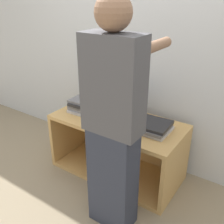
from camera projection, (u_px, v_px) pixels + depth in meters
ground_plane at (100, 187)px, 2.49m from camera, size 12.00×12.00×0.00m
wall_back at (141, 48)px, 2.51m from camera, size 8.00×0.05×2.40m
cart at (121, 144)px, 2.64m from camera, size 1.26×0.60×0.59m
laptop_open at (121, 113)px, 2.49m from camera, size 0.32×0.38×0.27m
laptop_stack_left at (88, 105)px, 2.62m from camera, size 0.35×0.30×0.13m
laptop_stack_right at (151, 126)px, 2.27m from camera, size 0.33×0.29×0.08m
person at (114, 126)px, 1.79m from camera, size 0.40×0.53×1.70m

